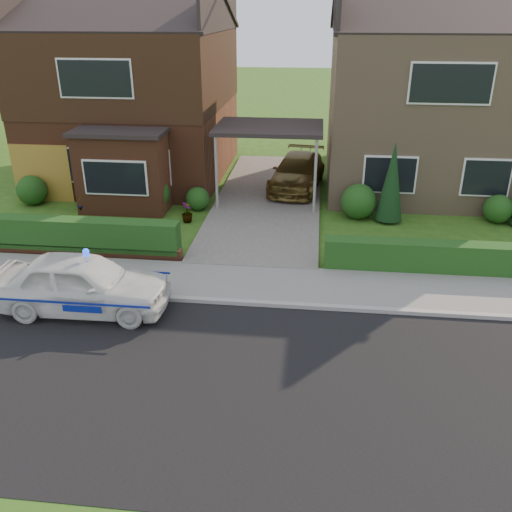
# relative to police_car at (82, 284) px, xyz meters

# --- Properties ---
(ground) EXTENTS (120.00, 120.00, 0.00)m
(ground) POSITION_rel_police_car_xyz_m (3.61, -2.40, -0.70)
(ground) COLOR #285416
(ground) RESTS_ON ground
(road) EXTENTS (60.00, 6.00, 0.02)m
(road) POSITION_rel_police_car_xyz_m (3.61, -2.40, -0.70)
(road) COLOR black
(road) RESTS_ON ground
(kerb) EXTENTS (60.00, 0.16, 0.12)m
(kerb) POSITION_rel_police_car_xyz_m (3.61, 0.65, -0.64)
(kerb) COLOR #9E9993
(kerb) RESTS_ON ground
(sidewalk) EXTENTS (60.00, 2.00, 0.10)m
(sidewalk) POSITION_rel_police_car_xyz_m (3.61, 1.70, -0.65)
(sidewalk) COLOR slate
(sidewalk) RESTS_ON ground
(driveway) EXTENTS (3.80, 12.00, 0.12)m
(driveway) POSITION_rel_police_car_xyz_m (3.61, 8.60, -0.64)
(driveway) COLOR #666059
(driveway) RESTS_ON ground
(house_left) EXTENTS (7.50, 9.53, 7.25)m
(house_left) POSITION_rel_police_car_xyz_m (-2.18, 11.50, 3.11)
(house_left) COLOR brown
(house_left) RESTS_ON ground
(house_right) EXTENTS (7.50, 8.06, 7.25)m
(house_right) POSITION_rel_police_car_xyz_m (9.41, 11.59, 2.96)
(house_right) COLOR #9D7E60
(house_right) RESTS_ON ground
(carport_link) EXTENTS (3.80, 3.00, 2.77)m
(carport_link) POSITION_rel_police_car_xyz_m (3.61, 8.55, 1.96)
(carport_link) COLOR black
(carport_link) RESTS_ON ground
(garage_door) EXTENTS (2.20, 0.10, 2.10)m
(garage_door) POSITION_rel_police_car_xyz_m (-4.64, 7.56, 0.35)
(garage_door) COLOR olive
(garage_door) RESTS_ON ground
(dwarf_wall) EXTENTS (7.70, 0.25, 0.36)m
(dwarf_wall) POSITION_rel_police_car_xyz_m (-2.19, 2.90, -0.52)
(dwarf_wall) COLOR brown
(dwarf_wall) RESTS_ON ground
(hedge_left) EXTENTS (7.50, 0.55, 0.90)m
(hedge_left) POSITION_rel_police_car_xyz_m (-2.19, 3.05, -0.70)
(hedge_left) COLOR #133C14
(hedge_left) RESTS_ON ground
(hedge_right) EXTENTS (7.50, 0.55, 0.80)m
(hedge_right) POSITION_rel_police_car_xyz_m (9.41, 2.95, -0.70)
(hedge_right) COLOR #133C14
(hedge_right) RESTS_ON ground
(shrub_left_far) EXTENTS (1.08, 1.08, 1.08)m
(shrub_left_far) POSITION_rel_police_car_xyz_m (-4.89, 7.10, -0.16)
(shrub_left_far) COLOR #133C14
(shrub_left_far) RESTS_ON ground
(shrub_left_mid) EXTENTS (1.32, 1.32, 1.32)m
(shrub_left_mid) POSITION_rel_police_car_xyz_m (-0.39, 6.90, -0.04)
(shrub_left_mid) COLOR #133C14
(shrub_left_mid) RESTS_ON ground
(shrub_left_near) EXTENTS (0.84, 0.84, 0.84)m
(shrub_left_near) POSITION_rel_police_car_xyz_m (1.21, 7.20, -0.28)
(shrub_left_near) COLOR #133C14
(shrub_left_near) RESTS_ON ground
(shrub_right_near) EXTENTS (1.20, 1.20, 1.20)m
(shrub_right_near) POSITION_rel_police_car_xyz_m (6.81, 7.00, -0.10)
(shrub_right_near) COLOR #133C14
(shrub_right_near) RESTS_ON ground
(shrub_right_mid) EXTENTS (0.96, 0.96, 0.96)m
(shrub_right_mid) POSITION_rel_police_car_xyz_m (11.41, 7.10, -0.22)
(shrub_right_mid) COLOR #133C14
(shrub_right_mid) RESTS_ON ground
(conifer_a) EXTENTS (0.90, 0.90, 2.60)m
(conifer_a) POSITION_rel_police_car_xyz_m (7.81, 6.80, 0.60)
(conifer_a) COLOR black
(conifer_a) RESTS_ON ground
(police_car) EXTENTS (3.77, 4.13, 1.56)m
(police_car) POSITION_rel_police_car_xyz_m (0.00, 0.00, 0.00)
(police_car) COLOR white
(police_car) RESTS_ON ground
(driveway_car) EXTENTS (2.31, 4.52, 1.26)m
(driveway_car) POSITION_rel_police_car_xyz_m (4.61, 9.85, 0.05)
(driveway_car) COLOR brown
(driveway_car) RESTS_ON driveway
(potted_plant_a) EXTENTS (0.48, 0.36, 0.84)m
(potted_plant_a) POSITION_rel_police_car_xyz_m (-2.36, 6.60, -0.28)
(potted_plant_a) COLOR gray
(potted_plant_a) RESTS_ON ground
(potted_plant_b) EXTENTS (0.49, 0.44, 0.76)m
(potted_plant_b) POSITION_rel_police_car_xyz_m (-2.68, 6.34, -0.32)
(potted_plant_b) COLOR gray
(potted_plant_b) RESTS_ON ground
(potted_plant_c) EXTENTS (0.39, 0.39, 0.67)m
(potted_plant_c) POSITION_rel_police_car_xyz_m (1.11, 5.95, -0.36)
(potted_plant_c) COLOR gray
(potted_plant_c) RESTS_ON ground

